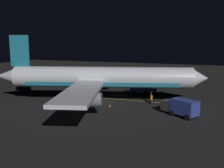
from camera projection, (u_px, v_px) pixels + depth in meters
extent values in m
cube|color=black|center=(102.00, 102.00, 47.19)|extent=(180.00, 180.00, 0.20)
cube|color=gold|center=(127.00, 100.00, 48.40)|extent=(1.00, 21.72, 0.01)
cylinder|color=silver|center=(102.00, 77.00, 46.40)|extent=(13.66, 32.82, 3.88)
cube|color=teal|center=(102.00, 83.00, 46.58)|extent=(11.98, 28.02, 0.70)
cone|color=silver|center=(199.00, 78.00, 45.03)|extent=(4.56, 4.10, 3.80)
cone|color=silver|center=(7.00, 76.00, 47.82)|extent=(4.73, 5.49, 3.49)
cube|color=teal|center=(20.00, 51.00, 46.82)|extent=(1.42, 3.54, 5.81)
cube|color=silver|center=(101.00, 73.00, 57.46)|extent=(18.76, 10.03, 0.50)
cylinder|color=slate|center=(105.00, 80.00, 56.71)|extent=(2.96, 3.68, 2.10)
cube|color=silver|center=(82.00, 91.00, 35.79)|extent=(18.76, 10.03, 0.50)
cylinder|color=slate|center=(91.00, 100.00, 36.82)|extent=(2.96, 3.68, 2.10)
cylinder|color=black|center=(151.00, 95.00, 46.24)|extent=(0.45, 0.45, 2.73)
cylinder|color=black|center=(90.00, 92.00, 49.44)|extent=(0.45, 0.45, 2.73)
cylinder|color=black|center=(86.00, 97.00, 44.86)|extent=(0.45, 0.45, 2.73)
cube|color=navy|center=(184.00, 107.00, 37.14)|extent=(3.90, 4.50, 2.17)
cube|color=#38383D|center=(169.00, 105.00, 39.50)|extent=(2.65, 2.58, 1.50)
cylinder|color=black|center=(176.00, 112.00, 38.43)|extent=(2.44, 1.99, 0.90)
cylinder|color=black|center=(192.00, 116.00, 36.20)|extent=(2.44, 1.99, 0.90)
cube|color=navy|center=(139.00, 88.00, 53.60)|extent=(3.50, 4.30, 1.82)
cube|color=#38383D|center=(152.00, 89.00, 53.78)|extent=(2.57, 2.48, 1.50)
cylinder|color=black|center=(145.00, 92.00, 53.82)|extent=(2.47, 1.80, 0.90)
cylinder|color=black|center=(133.00, 92.00, 53.67)|extent=(2.47, 1.80, 0.90)
cylinder|color=black|center=(151.00, 102.00, 45.17)|extent=(0.32, 0.32, 0.85)
cylinder|color=orange|center=(151.00, 98.00, 45.05)|extent=(0.40, 0.40, 0.65)
sphere|color=tan|center=(151.00, 95.00, 44.97)|extent=(0.24, 0.24, 0.24)
cone|color=#EA590F|center=(110.00, 105.00, 43.13)|extent=(0.36, 0.36, 0.55)
cube|color=black|center=(110.00, 107.00, 43.18)|extent=(0.50, 0.50, 0.03)
cone|color=#EA590F|center=(123.00, 95.00, 52.07)|extent=(0.36, 0.36, 0.55)
cube|color=black|center=(123.00, 96.00, 52.11)|extent=(0.50, 0.50, 0.03)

